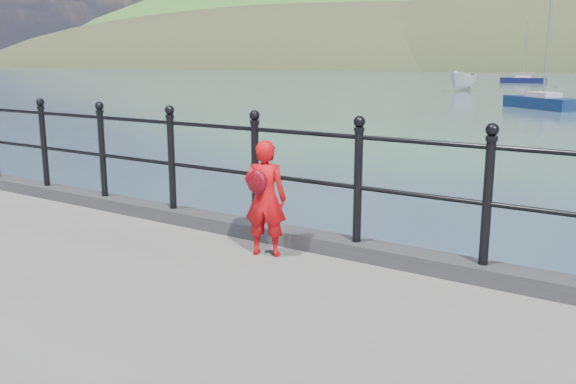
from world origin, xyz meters
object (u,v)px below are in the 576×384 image
Objects in this scene: railing at (304,166)px; child at (265,198)px; sailboat_port at (542,103)px; launch_white at (463,81)px; sailboat_left at (523,80)px.

railing is 0.54m from child.
railing is at bearing -42.67° from sailboat_port.
child is at bearing -43.02° from sailboat_port.
launch_white is at bearing -94.17° from child.
railing is 2.28× the size of sailboat_port.
launch_white is 21.29m from sailboat_port.
sailboat_left is (-16.43, 79.88, -1.48)m from railing.
sailboat_left is (-11.69, 45.30, -0.00)m from sailboat_port.
sailboat_port is 46.78m from sailboat_left.
sailboat_left reaches higher than child.
railing is 2.24× the size of sailboat_left.
child is (-0.15, -0.44, -0.26)m from railing.
railing is 34.94m from sailboat_port.
launch_white is (-15.65, 52.85, -0.84)m from railing.
sailboat_port reaches higher than launch_white.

